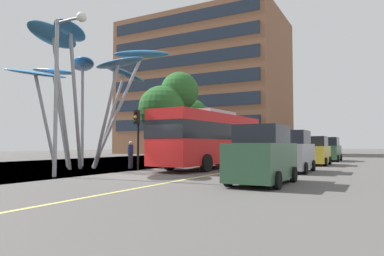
{
  "coord_description": "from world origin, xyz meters",
  "views": [
    {
      "loc": [
        10.13,
        -13.0,
        1.47
      ],
      "look_at": [
        -0.03,
        5.93,
        2.5
      ],
      "focal_mm": 32.36,
      "sensor_mm": 36.0,
      "label": 1
    }
  ],
  "objects_px": {
    "leaf_sculpture": "(87,68)",
    "car_side_street": "(328,150)",
    "red_bus": "(211,137)",
    "traffic_light_kerb_near": "(137,127)",
    "street_lamp": "(63,73)",
    "no_entry_sign": "(160,141)",
    "pedestrian": "(131,155)",
    "car_parked_mid": "(291,153)",
    "car_parked_far": "(314,152)",
    "traffic_light_island_mid": "(201,129)",
    "traffic_light_kerb_far": "(182,125)",
    "car_parked_near": "(263,156)",
    "traffic_light_opposite": "(224,134)"
  },
  "relations": [
    {
      "from": "traffic_light_opposite",
      "to": "car_parked_mid",
      "type": "height_order",
      "value": "traffic_light_opposite"
    },
    {
      "from": "traffic_light_opposite",
      "to": "car_side_street",
      "type": "height_order",
      "value": "traffic_light_opposite"
    },
    {
      "from": "traffic_light_kerb_far",
      "to": "car_parked_near",
      "type": "height_order",
      "value": "traffic_light_kerb_far"
    },
    {
      "from": "red_bus",
      "to": "traffic_light_kerb_near",
      "type": "relative_size",
      "value": 2.96
    },
    {
      "from": "traffic_light_opposite",
      "to": "no_entry_sign",
      "type": "bearing_deg",
      "value": -94.69
    },
    {
      "from": "car_parked_mid",
      "to": "no_entry_sign",
      "type": "bearing_deg",
      "value": 179.16
    },
    {
      "from": "car_parked_far",
      "to": "no_entry_sign",
      "type": "xyz_separation_m",
      "value": [
        -8.61,
        -7.01,
        0.72
      ]
    },
    {
      "from": "car_parked_mid",
      "to": "no_entry_sign",
      "type": "xyz_separation_m",
      "value": [
        -8.51,
        0.12,
        0.65
      ]
    },
    {
      "from": "traffic_light_island_mid",
      "to": "car_parked_mid",
      "type": "relative_size",
      "value": 0.97
    },
    {
      "from": "traffic_light_island_mid",
      "to": "no_entry_sign",
      "type": "relative_size",
      "value": 1.45
    },
    {
      "from": "car_parked_far",
      "to": "street_lamp",
      "type": "xyz_separation_m",
      "value": [
        -8.56,
        -15.07,
        3.77
      ]
    },
    {
      "from": "car_parked_mid",
      "to": "street_lamp",
      "type": "bearing_deg",
      "value": -136.83
    },
    {
      "from": "car_parked_far",
      "to": "pedestrian",
      "type": "bearing_deg",
      "value": -136.46
    },
    {
      "from": "pedestrian",
      "to": "traffic_light_island_mid",
      "type": "bearing_deg",
      "value": 77.51
    },
    {
      "from": "red_bus",
      "to": "car_parked_mid",
      "type": "relative_size",
      "value": 2.69
    },
    {
      "from": "leaf_sculpture",
      "to": "car_side_street",
      "type": "bearing_deg",
      "value": 53.77
    },
    {
      "from": "traffic_light_opposite",
      "to": "no_entry_sign",
      "type": "distance_m",
      "value": 9.14
    },
    {
      "from": "red_bus",
      "to": "traffic_light_kerb_far",
      "type": "xyz_separation_m",
      "value": [
        -2.9,
        1.31,
        0.88
      ]
    },
    {
      "from": "red_bus",
      "to": "traffic_light_kerb_far",
      "type": "bearing_deg",
      "value": 155.73
    },
    {
      "from": "traffic_light_kerb_far",
      "to": "pedestrian",
      "type": "xyz_separation_m",
      "value": [
        -1.44,
        -3.81,
        -1.99
      ]
    },
    {
      "from": "red_bus",
      "to": "traffic_light_island_mid",
      "type": "bearing_deg",
      "value": 123.67
    },
    {
      "from": "leaf_sculpture",
      "to": "street_lamp",
      "type": "height_order",
      "value": "leaf_sculpture"
    },
    {
      "from": "traffic_light_kerb_far",
      "to": "pedestrian",
      "type": "bearing_deg",
      "value": -110.69
    },
    {
      "from": "car_parked_near",
      "to": "car_parked_mid",
      "type": "xyz_separation_m",
      "value": [
        -0.32,
        6.29,
        0.01
      ]
    },
    {
      "from": "red_bus",
      "to": "pedestrian",
      "type": "height_order",
      "value": "red_bus"
    },
    {
      "from": "traffic_light_kerb_far",
      "to": "street_lamp",
      "type": "xyz_separation_m",
      "value": [
        -0.54,
        -9.89,
        1.9
      ]
    },
    {
      "from": "red_bus",
      "to": "traffic_light_kerb_near",
      "type": "distance_m",
      "value": 4.68
    },
    {
      "from": "red_bus",
      "to": "car_side_street",
      "type": "height_order",
      "value": "red_bus"
    },
    {
      "from": "traffic_light_opposite",
      "to": "pedestrian",
      "type": "bearing_deg",
      "value": -98.19
    },
    {
      "from": "traffic_light_island_mid",
      "to": "street_lamp",
      "type": "xyz_separation_m",
      "value": [
        -0.6,
        -12.85,
        2.06
      ]
    },
    {
      "from": "traffic_light_island_mid",
      "to": "pedestrian",
      "type": "distance_m",
      "value": 7.16
    },
    {
      "from": "car_parked_near",
      "to": "no_entry_sign",
      "type": "xyz_separation_m",
      "value": [
        -8.83,
        6.41,
        0.65
      ]
    },
    {
      "from": "leaf_sculpture",
      "to": "pedestrian",
      "type": "distance_m",
      "value": 6.31
    },
    {
      "from": "car_side_street",
      "to": "no_entry_sign",
      "type": "bearing_deg",
      "value": -121.67
    },
    {
      "from": "leaf_sculpture",
      "to": "traffic_light_kerb_far",
      "type": "relative_size",
      "value": 2.76
    },
    {
      "from": "traffic_light_kerb_near",
      "to": "red_bus",
      "type": "bearing_deg",
      "value": 47.55
    },
    {
      "from": "no_entry_sign",
      "to": "car_parked_far",
      "type": "bearing_deg",
      "value": 39.15
    },
    {
      "from": "car_side_street",
      "to": "leaf_sculpture",
      "type": "bearing_deg",
      "value": -126.23
    },
    {
      "from": "car_side_street",
      "to": "pedestrian",
      "type": "distance_m",
      "value": 18.71
    },
    {
      "from": "traffic_light_kerb_near",
      "to": "street_lamp",
      "type": "xyz_separation_m",
      "value": [
        -0.3,
        -5.16,
        2.22
      ]
    },
    {
      "from": "leaf_sculpture",
      "to": "traffic_light_kerb_near",
      "type": "bearing_deg",
      "value": -1.04
    },
    {
      "from": "traffic_light_island_mid",
      "to": "traffic_light_opposite",
      "type": "distance_m",
      "value": 4.31
    },
    {
      "from": "red_bus",
      "to": "car_parked_near",
      "type": "height_order",
      "value": "red_bus"
    },
    {
      "from": "car_parked_mid",
      "to": "pedestrian",
      "type": "xyz_separation_m",
      "value": [
        -9.36,
        -1.85,
        -0.2
      ]
    },
    {
      "from": "car_parked_far",
      "to": "car_side_street",
      "type": "bearing_deg",
      "value": 89.23
    },
    {
      "from": "red_bus",
      "to": "traffic_light_kerb_near",
      "type": "bearing_deg",
      "value": -132.45
    },
    {
      "from": "car_parked_near",
      "to": "car_parked_mid",
      "type": "distance_m",
      "value": 6.3
    },
    {
      "from": "leaf_sculpture",
      "to": "car_parked_near",
      "type": "bearing_deg",
      "value": -15.94
    },
    {
      "from": "car_parked_mid",
      "to": "traffic_light_kerb_far",
      "type": "bearing_deg",
      "value": 166.15
    },
    {
      "from": "traffic_light_opposite",
      "to": "street_lamp",
      "type": "bearing_deg",
      "value": -92.33
    }
  ]
}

